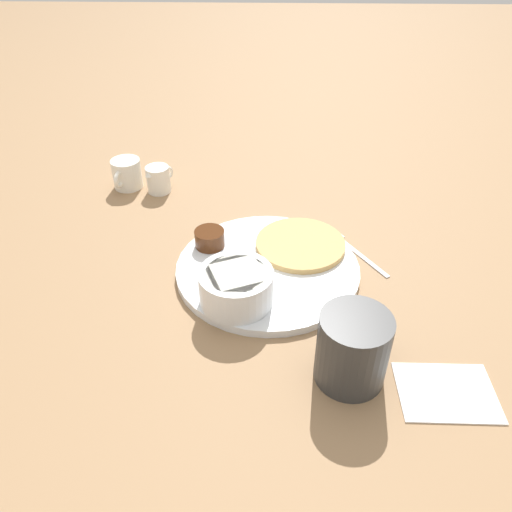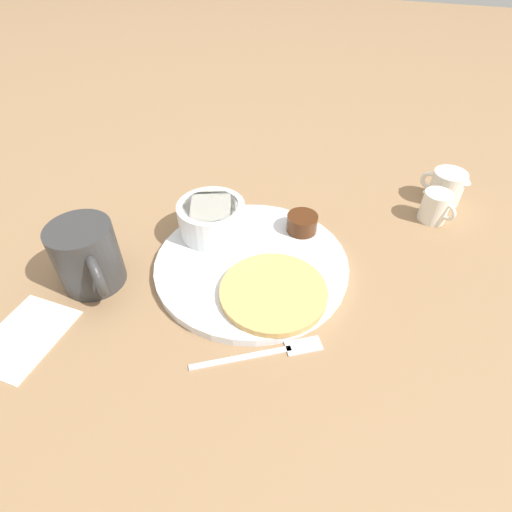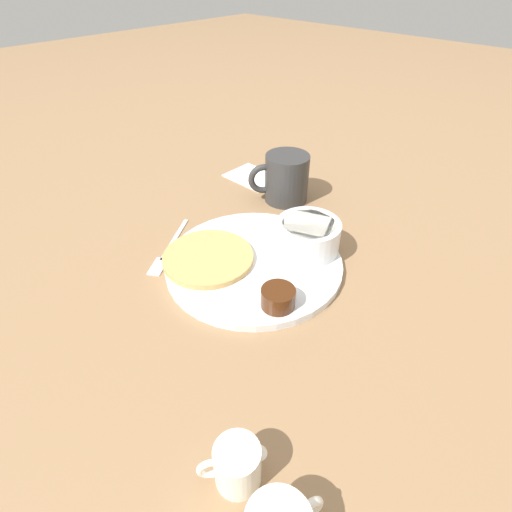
# 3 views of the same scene
# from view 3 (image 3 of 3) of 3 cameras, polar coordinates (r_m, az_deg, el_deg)

# --- Properties ---
(ground_plane) EXTENTS (4.00, 4.00, 0.00)m
(ground_plane) POSITION_cam_3_polar(r_m,az_deg,el_deg) (0.61, -0.31, -1.41)
(ground_plane) COLOR #93704C
(plate) EXTENTS (0.27, 0.27, 0.01)m
(plate) POSITION_cam_3_polar(r_m,az_deg,el_deg) (0.61, -0.31, -0.98)
(plate) COLOR white
(plate) RESTS_ON ground_plane
(pancake_stack) EXTENTS (0.14, 0.14, 0.01)m
(pancake_stack) POSITION_cam_3_polar(r_m,az_deg,el_deg) (0.61, -6.85, -0.24)
(pancake_stack) COLOR tan
(pancake_stack) RESTS_ON plate
(bowl) EXTENTS (0.10, 0.10, 0.05)m
(bowl) POSITION_cam_3_polar(r_m,az_deg,el_deg) (0.62, 7.41, 2.97)
(bowl) COLOR white
(bowl) RESTS_ON plate
(syrup_cup) EXTENTS (0.05, 0.05, 0.03)m
(syrup_cup) POSITION_cam_3_polar(r_m,az_deg,el_deg) (0.52, 3.17, -5.94)
(syrup_cup) COLOR #47230F
(syrup_cup) RESTS_ON plate
(butter_ramekin) EXTENTS (0.05, 0.05, 0.04)m
(butter_ramekin) POSITION_cam_3_polar(r_m,az_deg,el_deg) (0.62, 9.00, 1.70)
(butter_ramekin) COLOR white
(butter_ramekin) RESTS_ON plate
(coffee_mug) EXTENTS (0.09, 0.10, 0.09)m
(coffee_mug) POSITION_cam_3_polar(r_m,az_deg,el_deg) (0.76, 4.21, 11.03)
(coffee_mug) COLOR #333333
(coffee_mug) RESTS_ON ground_plane
(creamer_pitcher_near) EXTENTS (0.05, 0.05, 0.05)m
(creamer_pitcher_near) POSITION_cam_3_polar(r_m,az_deg,el_deg) (0.40, -2.75, -27.64)
(creamer_pitcher_near) COLOR white
(creamer_pitcher_near) RESTS_ON ground_plane
(fork) EXTENTS (0.09, 0.14, 0.00)m
(fork) POSITION_cam_3_polar(r_m,az_deg,el_deg) (0.65, -12.64, 0.60)
(fork) COLOR silver
(fork) RESTS_ON ground_plane
(napkin) EXTENTS (0.11, 0.08, 0.00)m
(napkin) POSITION_cam_3_polar(r_m,az_deg,el_deg) (0.86, -0.39, 11.26)
(napkin) COLOR white
(napkin) RESTS_ON ground_plane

